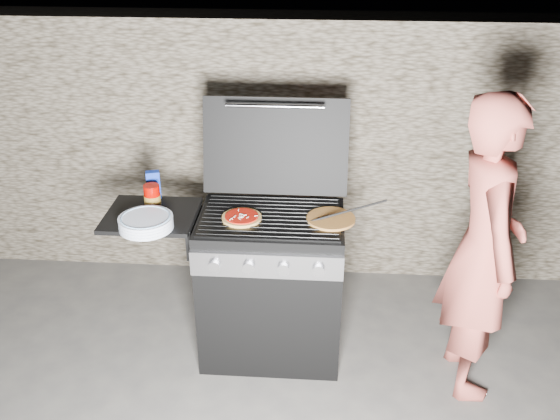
# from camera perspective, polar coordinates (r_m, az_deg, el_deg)

# --- Properties ---
(ground) EXTENTS (50.00, 50.00, 0.00)m
(ground) POSITION_cam_1_polar(r_m,az_deg,el_deg) (3.93, -0.75, -12.38)
(ground) COLOR #3F3E3C
(stone_wall) EXTENTS (8.00, 0.35, 1.80)m
(stone_wall) POSITION_cam_1_polar(r_m,az_deg,el_deg) (4.37, 0.33, 5.76)
(stone_wall) COLOR gray
(stone_wall) RESTS_ON ground
(gas_grill) EXTENTS (1.34, 0.79, 0.91)m
(gas_grill) POSITION_cam_1_polar(r_m,az_deg,el_deg) (3.68, -4.70, -6.70)
(gas_grill) COLOR black
(gas_grill) RESTS_ON ground
(pizza_topped) EXTENTS (0.24, 0.24, 0.02)m
(pizza_topped) POSITION_cam_1_polar(r_m,az_deg,el_deg) (3.39, -3.53, -0.64)
(pizza_topped) COLOR #B28052
(pizza_topped) RESTS_ON gas_grill
(pizza_plain) EXTENTS (0.34, 0.34, 0.01)m
(pizza_plain) POSITION_cam_1_polar(r_m,az_deg,el_deg) (3.38, 4.68, -0.80)
(pizza_plain) COLOR gold
(pizza_plain) RESTS_ON gas_grill
(sauce_jar) EXTENTS (0.10, 0.10, 0.14)m
(sauce_jar) POSITION_cam_1_polar(r_m,az_deg,el_deg) (3.57, -11.60, 1.22)
(sauce_jar) COLOR #A00600
(sauce_jar) RESTS_ON gas_grill
(blue_carton) EXTENTS (0.09, 0.06, 0.17)m
(blue_carton) POSITION_cam_1_polar(r_m,az_deg,el_deg) (3.68, -11.49, 2.28)
(blue_carton) COLOR #1232B0
(blue_carton) RESTS_ON gas_grill
(plate_stack) EXTENTS (0.31, 0.31, 0.07)m
(plate_stack) POSITION_cam_1_polar(r_m,az_deg,el_deg) (3.37, -12.16, -1.14)
(plate_stack) COLOR white
(plate_stack) RESTS_ON gas_grill
(person) EXTENTS (0.44, 0.64, 1.69)m
(person) POSITION_cam_1_polar(r_m,az_deg,el_deg) (3.40, 18.09, -3.46)
(person) COLOR #B44E43
(person) RESTS_ON ground
(tongs) EXTENTS (0.43, 0.15, 0.09)m
(tongs) POSITION_cam_1_polar(r_m,az_deg,el_deg) (3.39, 6.19, -0.10)
(tongs) COLOR black
(tongs) RESTS_ON gas_grill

